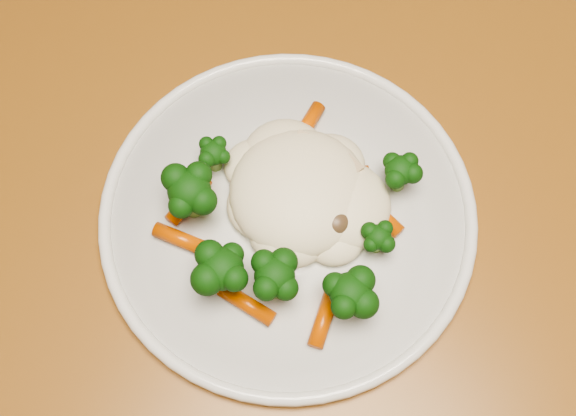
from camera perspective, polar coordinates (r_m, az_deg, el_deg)
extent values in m
plane|color=brown|center=(1.30, -7.18, -14.94)|extent=(3.00, 3.00, 0.00)
cube|color=#985E23|center=(0.61, 1.80, 2.47)|extent=(1.40, 1.04, 0.04)
cylinder|color=white|center=(0.57, 0.00, -0.57)|extent=(0.30, 0.30, 0.01)
ellipsoid|color=#FFF2CB|center=(0.55, 0.91, 1.79)|extent=(0.13, 0.11, 0.05)
ellipsoid|color=black|center=(0.55, -7.64, 0.80)|extent=(0.05, 0.05, 0.05)
ellipsoid|color=black|center=(0.53, -5.15, -5.25)|extent=(0.05, 0.05, 0.05)
ellipsoid|color=black|center=(0.52, -1.04, -5.75)|extent=(0.05, 0.05, 0.04)
ellipsoid|color=black|center=(0.52, 4.81, -7.08)|extent=(0.05, 0.05, 0.04)
ellipsoid|color=black|center=(0.55, 7.05, -2.60)|extent=(0.03, 0.03, 0.03)
ellipsoid|color=black|center=(0.57, 8.72, 2.53)|extent=(0.04, 0.04, 0.03)
ellipsoid|color=black|center=(0.57, -5.85, 3.96)|extent=(0.03, 0.03, 0.03)
cylinder|color=#D95705|center=(0.59, 1.51, 6.52)|extent=(0.02, 0.04, 0.01)
cylinder|color=#D95705|center=(0.57, 4.47, 2.75)|extent=(0.04, 0.03, 0.01)
cylinder|color=#D95705|center=(0.56, 7.24, -0.48)|extent=(0.04, 0.02, 0.01)
cylinder|color=#D95705|center=(0.57, -7.86, 0.64)|extent=(0.01, 0.04, 0.01)
cylinder|color=#D95705|center=(0.56, -8.61, -2.39)|extent=(0.04, 0.02, 0.01)
cylinder|color=#D95705|center=(0.54, -3.27, -7.58)|extent=(0.05, 0.01, 0.01)
cylinder|color=#D95705|center=(0.53, 2.81, -8.83)|extent=(0.02, 0.04, 0.01)
cylinder|color=#D95705|center=(0.55, 3.03, 0.93)|extent=(0.02, 0.04, 0.01)
cylinder|color=#D95705|center=(0.56, 1.17, 2.70)|extent=(0.03, 0.05, 0.01)
ellipsoid|color=brown|center=(0.55, 2.22, 0.79)|extent=(0.03, 0.03, 0.02)
ellipsoid|color=brown|center=(0.54, 3.79, -1.07)|extent=(0.02, 0.02, 0.02)
ellipsoid|color=brown|center=(0.56, -1.73, 2.47)|extent=(0.02, 0.02, 0.02)
cube|color=tan|center=(0.57, 1.51, 5.09)|extent=(0.02, 0.02, 0.01)
cube|color=tan|center=(0.56, 4.82, 3.21)|extent=(0.02, 0.02, 0.01)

